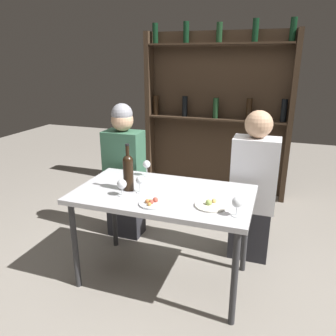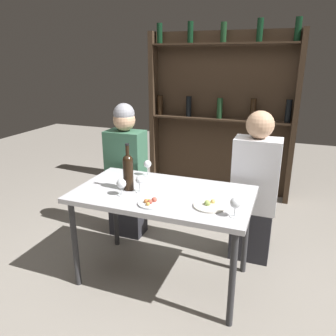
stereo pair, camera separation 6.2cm
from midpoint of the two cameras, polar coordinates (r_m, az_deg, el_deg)
The scene contains 12 objects.
ground_plane at distance 2.74m, azimuth -0.16°, elevation -18.45°, with size 10.00×10.00×0.00m, color gray.
dining_table at distance 2.40m, azimuth -0.17°, elevation -5.73°, with size 1.28×0.73×0.73m.
wine_rack_wall at distance 4.11m, azimuth 9.60°, elevation 9.92°, with size 1.78×0.21×2.06m.
wine_bottle at distance 2.39m, azimuth -6.23°, elevation -0.42°, with size 0.07×0.07×0.35m.
wine_glass_0 at distance 2.04m, azimuth 12.50°, elevation -6.09°, with size 0.07×0.07×0.12m.
wine_glass_1 at distance 2.68m, azimuth -2.93°, elevation 0.58°, with size 0.06×0.06×0.13m.
wine_glass_2 at distance 2.32m, azimuth -7.36°, elevation -2.80°, with size 0.07×0.07×0.12m.
wine_glass_3 at distance 2.36m, azimuth -4.22°, elevation -2.26°, with size 0.06×0.06×0.12m.
food_plate_0 at distance 2.18m, azimuth -2.10°, elevation -6.05°, with size 0.19×0.19×0.04m.
food_plate_1 at distance 2.17m, azimuth 8.09°, elevation -6.45°, with size 0.22×0.22×0.04m.
seated_person_left at distance 3.10m, azimuth -6.68°, elevation -0.84°, with size 0.35×0.22×1.28m.
seated_person_right at distance 2.80m, azimuth 15.39°, elevation -3.97°, with size 0.37×0.22×1.28m.
Camera 2 is at (0.80, -2.04, 1.65)m, focal length 35.00 mm.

